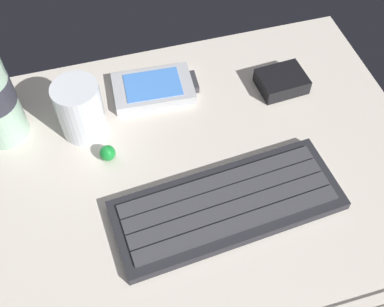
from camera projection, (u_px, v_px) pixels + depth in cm
name	position (u px, v px, depth cm)	size (l,w,h in cm)	color
ground_plane	(192.00, 172.00, 64.67)	(64.00, 48.00, 2.80)	beige
keyboard	(228.00, 205.00, 59.59)	(29.77, 13.24, 1.70)	#232328
handheld_device	(154.00, 88.00, 71.50)	(13.12, 8.32, 1.50)	#B7BABF
juice_cup	(80.00, 111.00, 64.62)	(6.40, 6.40, 8.50)	silver
charger_block	(282.00, 81.00, 71.63)	(7.00, 5.60, 2.40)	black
trackball_mouse	(108.00, 153.00, 63.94)	(2.20, 2.20, 2.20)	#198C33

